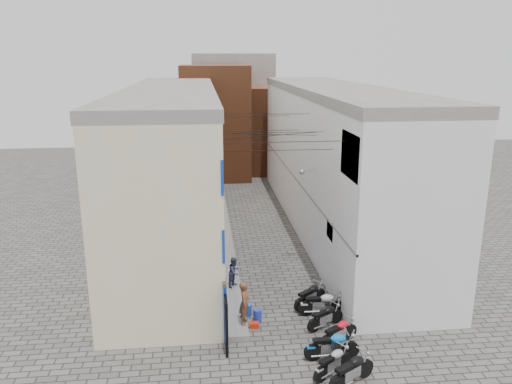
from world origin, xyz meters
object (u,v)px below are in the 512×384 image
object	(u,v)px
motorcycle_c	(332,344)
motorcycle_e	(325,316)
motorcycle_d	(339,331)
water_jug_near	(257,316)
motorcycle_a	(352,369)
red_crate	(254,325)
motorcycle_g	(310,294)
motorcycle_f	(322,303)
person_a	(245,303)
person_b	(234,272)
water_jug_far	(248,310)
motorcycle_b	(333,361)

from	to	relation	value
motorcycle_c	motorcycle_e	size ratio (longest dim) A/B	1.13
motorcycle_d	water_jug_near	xyz separation A→B (m)	(-2.93, 2.01, -0.28)
motorcycle_a	red_crate	world-z (taller)	motorcycle_a
motorcycle_e	motorcycle_g	distance (m)	1.85
motorcycle_a	motorcycle_f	bearing A→B (deg)	147.94
person_a	red_crate	size ratio (longest dim) A/B	4.86
motorcycle_c	person_b	bearing A→B (deg)	-153.05
motorcycle_d	motorcycle_g	size ratio (longest dim) A/B	0.98
motorcycle_a	water_jug_far	xyz separation A→B (m)	(-3.04, 5.03, -0.34)
motorcycle_f	water_jug_near	bearing A→B (deg)	-82.54
motorcycle_a	red_crate	size ratio (longest dim) A/B	5.61
water_jug_near	motorcycle_e	bearing A→B (deg)	-15.41
motorcycle_a	water_jug_near	size ratio (longest dim) A/B	3.72
motorcycle_f	person_b	size ratio (longest dim) A/B	1.40
motorcycle_a	water_jug_near	bearing A→B (deg)	-179.67
motorcycle_a	motorcycle_c	world-z (taller)	motorcycle_a
motorcycle_a	water_jug_near	world-z (taller)	motorcycle_a
motorcycle_e	person_b	xyz separation A→B (m)	(-3.47, 3.71, 0.44)
motorcycle_b	motorcycle_g	bearing A→B (deg)	143.40
motorcycle_f	water_jug_far	xyz separation A→B (m)	(-3.15, 0.30, -0.32)
motorcycle_g	motorcycle_d	bearing A→B (deg)	-28.36
motorcycle_c	motorcycle_d	bearing A→B (deg)	149.87
red_crate	water_jug_far	bearing A→B (deg)	99.17
motorcycle_b	water_jug_far	size ratio (longest dim) A/B	3.54
motorcycle_d	water_jug_near	size ratio (longest dim) A/B	3.42
motorcycle_e	red_crate	xyz separation A→B (m)	(-2.89, 0.28, -0.42)
motorcycle_e	red_crate	bearing A→B (deg)	-123.44
motorcycle_a	motorcycle_g	size ratio (longest dim) A/B	1.07
water_jug_far	red_crate	xyz separation A→B (m)	(0.17, -1.03, -0.14)
motorcycle_e	motorcycle_b	bearing A→B (deg)	-37.05
person_b	motorcycle_a	bearing A→B (deg)	-117.86
motorcycle_f	red_crate	bearing A→B (deg)	-74.06
motorcycle_a	red_crate	distance (m)	4.96
motorcycle_c	person_a	bearing A→B (deg)	-130.82
person_b	motorcycle_b	bearing A→B (deg)	-119.21
motorcycle_e	motorcycle_a	bearing A→B (deg)	-28.23
motorcycle_c	water_jug_near	bearing A→B (deg)	-141.93
motorcycle_a	motorcycle_g	distance (m)	5.57
person_b	water_jug_far	size ratio (longest dim) A/B	2.76
person_a	water_jug_far	world-z (taller)	person_a
water_jug_near	water_jug_far	world-z (taller)	water_jug_near
motorcycle_b	person_a	bearing A→B (deg)	-174.12
motorcycle_a	person_a	xyz separation A→B (m)	(-3.27, 4.00, 0.55)
motorcycle_a	water_jug_near	distance (m)	5.24
person_a	motorcycle_d	bearing A→B (deg)	-99.25
water_jug_near	motorcycle_g	bearing A→B (deg)	23.70
motorcycle_c	person_b	distance (m)	6.71
water_jug_near	motorcycle_f	bearing A→B (deg)	5.27
motorcycle_f	motorcycle_a	bearing A→B (deg)	0.87
person_a	water_jug_far	size ratio (longest dim) A/B	3.46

